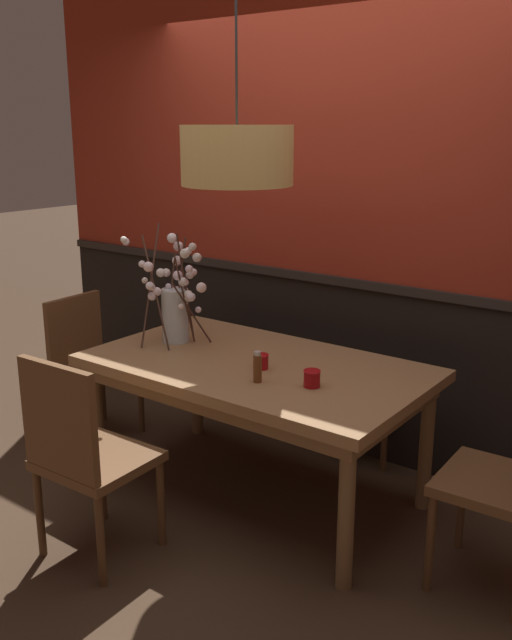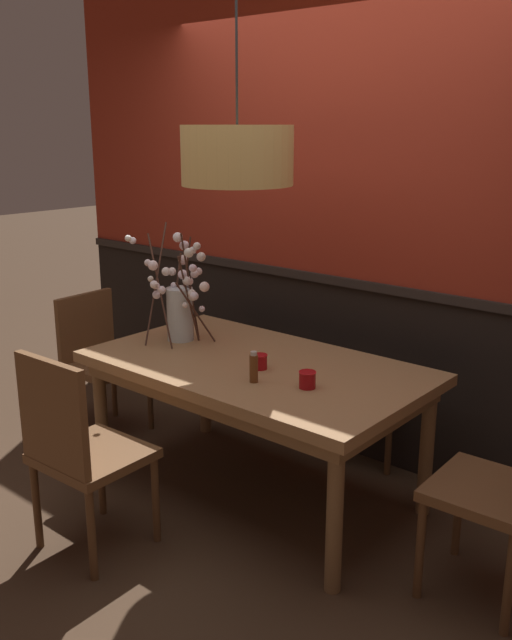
{
  "view_description": "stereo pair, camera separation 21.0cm",
  "coord_description": "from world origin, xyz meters",
  "px_view_note": "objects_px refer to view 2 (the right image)",
  "views": [
    {
      "loc": [
        1.99,
        -2.67,
        1.89
      ],
      "look_at": [
        0.0,
        0.0,
        0.96
      ],
      "focal_mm": 39.29,
      "sensor_mm": 36.0,
      "label": 1
    },
    {
      "loc": [
        2.16,
        -2.54,
        1.89
      ],
      "look_at": [
        0.0,
        0.0,
        0.96
      ],
      "focal_mm": 39.29,
      "sensor_mm": 36.0,
      "label": 2
    }
  ],
  "objects_px": {
    "chair_far_side_right": "(382,369)",
    "vase_with_blossoms": "(180,303)",
    "chair_near_side_left": "(78,446)",
    "pendant_lamp": "(237,155)",
    "chair_far_side_left": "(319,349)",
    "dining_table": "(256,378)",
    "candle_holder_nearer_edge": "(260,361)",
    "chair_head_east_end": "(505,485)",
    "chair_head_west_end": "(99,355)",
    "candle_holder_nearer_center": "(307,379)",
    "condiment_bottle": "(254,368)"
  },
  "relations": [
    {
      "from": "chair_head_west_end",
      "to": "chair_near_side_left",
      "type": "distance_m",
      "value": 1.37
    },
    {
      "from": "chair_far_side_right",
      "to": "chair_far_side_left",
      "type": "relative_size",
      "value": 0.94
    },
    {
      "from": "chair_head_east_end",
      "to": "chair_near_side_left",
      "type": "relative_size",
      "value": 0.94
    },
    {
      "from": "candle_holder_nearer_center",
      "to": "condiment_bottle",
      "type": "bearing_deg",
      "value": -156.95
    },
    {
      "from": "candle_holder_nearer_edge",
      "to": "condiment_bottle",
      "type": "height_order",
      "value": "condiment_bottle"
    },
    {
      "from": "dining_table",
      "to": "chair_head_west_end",
      "type": "relative_size",
      "value": 1.94
    },
    {
      "from": "chair_far_side_left",
      "to": "condiment_bottle",
      "type": "height_order",
      "value": "chair_far_side_left"
    },
    {
      "from": "chair_near_side_left",
      "to": "candle_holder_nearer_edge",
      "type": "distance_m",
      "value": 0.94
    },
    {
      "from": "chair_far_side_right",
      "to": "chair_near_side_left",
      "type": "bearing_deg",
      "value": -105.15
    },
    {
      "from": "dining_table",
      "to": "pendant_lamp",
      "type": "relative_size",
      "value": 1.41
    },
    {
      "from": "chair_head_west_end",
      "to": "candle_holder_nearer_center",
      "type": "xyz_separation_m",
      "value": [
        1.69,
        -0.11,
        0.28
      ]
    },
    {
      "from": "condiment_bottle",
      "to": "chair_far_side_right",
      "type": "bearing_deg",
      "value": 87.35
    },
    {
      "from": "chair_far_side_right",
      "to": "pendant_lamp",
      "type": "height_order",
      "value": "pendant_lamp"
    },
    {
      "from": "candle_holder_nearer_center",
      "to": "condiment_bottle",
      "type": "relative_size",
      "value": 0.54
    },
    {
      "from": "chair_far_side_right",
      "to": "candle_holder_nearer_center",
      "type": "bearing_deg",
      "value": -79.52
    },
    {
      "from": "dining_table",
      "to": "pendant_lamp",
      "type": "height_order",
      "value": "pendant_lamp"
    },
    {
      "from": "candle_holder_nearer_center",
      "to": "candle_holder_nearer_edge",
      "type": "relative_size",
      "value": 1.08
    },
    {
      "from": "chair_far_side_right",
      "to": "chair_far_side_left",
      "type": "bearing_deg",
      "value": 176.87
    },
    {
      "from": "chair_far_side_right",
      "to": "vase_with_blossoms",
      "type": "xyz_separation_m",
      "value": [
        -0.79,
        -0.85,
        0.43
      ]
    },
    {
      "from": "chair_head_west_end",
      "to": "vase_with_blossoms",
      "type": "height_order",
      "value": "vase_with_blossoms"
    },
    {
      "from": "chair_head_east_end",
      "to": "chair_far_side_right",
      "type": "distance_m",
      "value": 1.39
    },
    {
      "from": "condiment_bottle",
      "to": "chair_head_west_end",
      "type": "bearing_deg",
      "value": 171.72
    },
    {
      "from": "chair_head_east_end",
      "to": "pendant_lamp",
      "type": "relative_size",
      "value": 0.75
    },
    {
      "from": "chair_near_side_left",
      "to": "pendant_lamp",
      "type": "bearing_deg",
      "value": 78.34
    },
    {
      "from": "candle_holder_nearer_center",
      "to": "candle_holder_nearer_edge",
      "type": "height_order",
      "value": "candle_holder_nearer_center"
    },
    {
      "from": "chair_far_side_left",
      "to": "candle_holder_nearer_edge",
      "type": "bearing_deg",
      "value": -71.52
    },
    {
      "from": "dining_table",
      "to": "candle_holder_nearer_edge",
      "type": "bearing_deg",
      "value": -37.3
    },
    {
      "from": "chair_head_west_end",
      "to": "chair_far_side_right",
      "type": "xyz_separation_m",
      "value": [
        1.51,
        0.88,
        0.02
      ]
    },
    {
      "from": "candle_holder_nearer_center",
      "to": "condiment_bottle",
      "type": "xyz_separation_m",
      "value": [
        -0.23,
        -0.1,
        0.03
      ]
    },
    {
      "from": "chair_far_side_right",
      "to": "chair_head_west_end",
      "type": "bearing_deg",
      "value": -149.73
    },
    {
      "from": "chair_far_side_right",
      "to": "chair_far_side_left",
      "type": "xyz_separation_m",
      "value": [
        -0.46,
        0.03,
        0.02
      ]
    },
    {
      "from": "chair_far_side_right",
      "to": "candle_holder_nearer_edge",
      "type": "xyz_separation_m",
      "value": [
        -0.14,
        -0.94,
        0.26
      ]
    },
    {
      "from": "chair_head_east_end",
      "to": "chair_far_side_left",
      "type": "relative_size",
      "value": 0.95
    },
    {
      "from": "chair_head_east_end",
      "to": "vase_with_blossoms",
      "type": "xyz_separation_m",
      "value": [
        -1.87,
        0.03,
        0.43
      ]
    },
    {
      "from": "chair_far_side_right",
      "to": "chair_far_side_left",
      "type": "distance_m",
      "value": 0.47
    },
    {
      "from": "condiment_bottle",
      "to": "chair_head_east_end",
      "type": "bearing_deg",
      "value": 10.59
    },
    {
      "from": "dining_table",
      "to": "chair_near_side_left",
      "type": "height_order",
      "value": "chair_near_side_left"
    },
    {
      "from": "dining_table",
      "to": "vase_with_blossoms",
      "type": "relative_size",
      "value": 2.71
    },
    {
      "from": "dining_table",
      "to": "condiment_bottle",
      "type": "bearing_deg",
      "value": -51.84
    },
    {
      "from": "chair_far_side_right",
      "to": "candle_holder_nearer_edge",
      "type": "bearing_deg",
      "value": -98.75
    },
    {
      "from": "chair_head_west_end",
      "to": "candle_holder_nearer_edge",
      "type": "relative_size",
      "value": 11.66
    },
    {
      "from": "chair_head_east_end",
      "to": "candle_holder_nearer_center",
      "type": "distance_m",
      "value": 0.94
    },
    {
      "from": "vase_with_blossoms",
      "to": "condiment_bottle",
      "type": "relative_size",
      "value": 4.23
    },
    {
      "from": "chair_far_side_left",
      "to": "vase_with_blossoms",
      "type": "distance_m",
      "value": 1.02
    },
    {
      "from": "dining_table",
      "to": "chair_head_east_end",
      "type": "height_order",
      "value": "chair_head_east_end"
    },
    {
      "from": "condiment_bottle",
      "to": "pendant_lamp",
      "type": "distance_m",
      "value": 0.99
    },
    {
      "from": "chair_near_side_left",
      "to": "candle_holder_nearer_center",
      "type": "distance_m",
      "value": 1.06
    },
    {
      "from": "candle_holder_nearer_edge",
      "to": "chair_far_side_left",
      "type": "bearing_deg",
      "value": 108.48
    },
    {
      "from": "chair_head_west_end",
      "to": "chair_near_side_left",
      "type": "bearing_deg",
      "value": -41.16
    },
    {
      "from": "vase_with_blossoms",
      "to": "pendant_lamp",
      "type": "relative_size",
      "value": 0.52
    }
  ]
}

